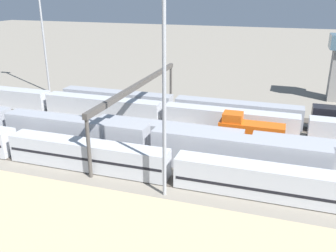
# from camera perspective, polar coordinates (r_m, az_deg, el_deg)

# --- Properties ---
(ground_plane) EXTENTS (400.00, 400.00, 0.00)m
(ground_plane) POSITION_cam_1_polar(r_m,az_deg,el_deg) (61.95, 0.73, -1.55)
(ground_plane) COLOR gray
(track_bed_0) EXTENTS (140.00, 2.80, 0.12)m
(track_bed_0) POSITION_cam_1_polar(r_m,az_deg,el_deg) (75.53, 4.16, 2.53)
(track_bed_0) COLOR #4C443D
(track_bed_0) RESTS_ON ground_plane
(track_bed_1) EXTENTS (140.00, 2.80, 0.12)m
(track_bed_1) POSITION_cam_1_polar(r_m,az_deg,el_deg) (70.93, 3.16, 1.36)
(track_bed_1) COLOR #4C443D
(track_bed_1) RESTS_ON ground_plane
(track_bed_2) EXTENTS (140.00, 2.80, 0.12)m
(track_bed_2) POSITION_cam_1_polar(r_m,az_deg,el_deg) (66.39, 2.03, 0.03)
(track_bed_2) COLOR #4C443D
(track_bed_2) RESTS_ON ground_plane
(track_bed_3) EXTENTS (140.00, 2.80, 0.12)m
(track_bed_3) POSITION_cam_1_polar(r_m,az_deg,el_deg) (61.92, 0.73, -1.49)
(track_bed_3) COLOR #4C443D
(track_bed_3) RESTS_ON ground_plane
(track_bed_4) EXTENTS (140.00, 2.80, 0.12)m
(track_bed_4) POSITION_cam_1_polar(r_m,az_deg,el_deg) (57.54, -0.77, -3.25)
(track_bed_4) COLOR #3D3833
(track_bed_4) RESTS_ON ground_plane
(track_bed_5) EXTENTS (140.00, 2.80, 0.12)m
(track_bed_5) POSITION_cam_1_polar(r_m,az_deg,el_deg) (53.27, -2.53, -5.29)
(track_bed_5) COLOR #3D3833
(track_bed_5) RESTS_ON ground_plane
(track_bed_6) EXTENTS (140.00, 2.80, 0.12)m
(track_bed_6) POSITION_cam_1_polar(r_m,az_deg,el_deg) (49.13, -4.60, -7.68)
(track_bed_6) COLOR #4C443D
(track_bed_6) RESTS_ON ground_plane
(train_on_track_3) EXTENTS (10.00, 3.00, 5.00)m
(train_on_track_3) POSITION_cam_1_polar(r_m,az_deg,el_deg) (58.89, 12.45, -0.98)
(train_on_track_3) COLOR #D85914
(train_on_track_3) RESTS_ON ground_plane
(train_on_track_1) EXTENTS (66.40, 3.00, 4.40)m
(train_on_track_1) POSITION_cam_1_polar(r_m,az_deg,el_deg) (68.82, 9.35, 2.31)
(train_on_track_1) COLOR black
(train_on_track_1) RESTS_ON ground_plane
(train_on_track_4) EXTENTS (66.40, 3.00, 4.40)m
(train_on_track_4) POSITION_cam_1_polar(r_m,az_deg,el_deg) (54.42, 23.23, -4.08)
(train_on_track_4) COLOR #285193
(train_on_track_4) RESTS_ON ground_plane
(train_on_track_5) EXTENTS (71.40, 3.00, 5.00)m
(train_on_track_5) POSITION_cam_1_polar(r_m,az_deg,el_deg) (57.41, -14.05, -1.19)
(train_on_track_5) COLOR #A8AAB2
(train_on_track_5) RESTS_ON ground_plane
(train_on_track_2) EXTENTS (114.80, 3.00, 4.40)m
(train_on_track_2) POSITION_cam_1_polar(r_m,az_deg,el_deg) (64.21, 8.25, 1.02)
(train_on_track_2) COLOR maroon
(train_on_track_2) RESTS_ON ground_plane
(train_on_track_6) EXTENTS (90.60, 3.06, 4.40)m
(train_on_track_6) POSITION_cam_1_polar(r_m,az_deg,el_deg) (47.38, -1.83, -5.99)
(train_on_track_6) COLOR #1E6B9E
(train_on_track_6) RESTS_ON ground_plane
(light_mast_0) EXTENTS (2.80, 0.70, 32.71)m
(light_mast_0) POSITION_cam_1_polar(r_m,az_deg,el_deg) (90.48, -19.22, 17.51)
(light_mast_0) COLOR #9EA0A5
(light_mast_0) RESTS_ON ground_plane
(light_mast_1) EXTENTS (2.80, 0.70, 31.87)m
(light_mast_1) POSITION_cam_1_polar(r_m,az_deg,el_deg) (38.79, -0.63, 15.57)
(light_mast_1) COLOR #9EA0A5
(light_mast_1) RESTS_ON ground_plane
(signal_gantry) EXTENTS (0.70, 35.00, 8.80)m
(signal_gantry) POSITION_cam_1_polar(r_m,az_deg,el_deg) (61.46, -4.45, 5.73)
(signal_gantry) COLOR #4C4742
(signal_gantry) RESTS_ON ground_plane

